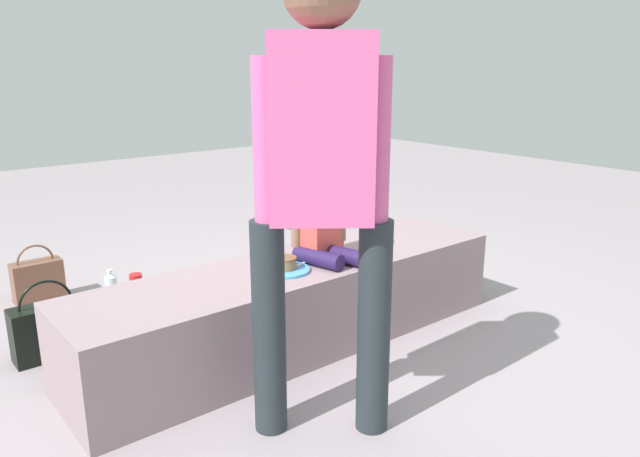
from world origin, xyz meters
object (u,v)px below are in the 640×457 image
child_seated (321,215)px  party_cup_red (136,283)px  adult_standing (322,161)px  handbag_black_leather (49,329)px  gift_bag (369,253)px  water_bottle_near_gift (111,288)px  cake_box_white (160,301)px  handbag_brown_canvas (38,280)px  cake_plate (285,266)px

child_seated → party_cup_red: size_ratio=4.34×
adult_standing → handbag_black_leather: size_ratio=4.47×
party_cup_red → gift_bag: bearing=-28.8°
adult_standing → party_cup_red: size_ratio=14.64×
water_bottle_near_gift → cake_box_white: 0.34m
party_cup_red → handbag_brown_canvas: size_ratio=0.34×
gift_bag → handbag_brown_canvas: (-1.68, 0.90, -0.04)m
adult_standing → gift_bag: (1.22, 1.04, -0.82)m
party_cup_red → handbag_black_leather: bearing=-140.1°
party_cup_red → handbag_black_leather: (-0.61, -0.51, 0.08)m
cake_plate → gift_bag: 1.13m
cake_plate → gift_bag: cake_plate is taller
cake_plate → child_seated: bearing=9.1°
cake_box_white → adult_standing: bearing=-89.5°
party_cup_red → cake_box_white: 0.37m
gift_bag → handbag_black_leather: bearing=175.1°
water_bottle_near_gift → handbag_brown_canvas: size_ratio=0.59×
gift_bag → cake_box_white: size_ratio=1.14×
handbag_black_leather → handbag_brown_canvas: bearing=79.0°
handbag_brown_canvas → cake_box_white: bearing=-53.2°
adult_standing → handbag_brown_canvas: 2.17m
child_seated → cake_box_white: bearing=122.9°
gift_bag → party_cup_red: (-1.22, 0.67, -0.10)m
adult_standing → party_cup_red: adult_standing is taller
party_cup_red → cake_box_white: size_ratio=0.35×
cake_box_white → gift_bag: bearing=-13.6°
party_cup_red → handbag_brown_canvas: (-0.47, 0.23, 0.06)m
cake_plate → party_cup_red: size_ratio=2.02×
gift_bag → party_cup_red: 1.39m
adult_standing → handbag_brown_canvas: bearing=103.4°
cake_box_white → party_cup_red: bearing=87.0°
gift_bag → party_cup_red: size_ratio=3.21×
adult_standing → cake_box_white: bearing=90.5°
cake_plate → cake_box_white: (-0.25, 0.79, -0.35)m
water_bottle_near_gift → handbag_brown_canvas: (-0.30, 0.29, 0.03)m
party_cup_red → handbag_black_leather: size_ratio=0.31×
cake_plate → handbag_brown_canvas: 1.59m
gift_bag → cake_box_white: 1.27m
water_bottle_near_gift → party_cup_red: water_bottle_near_gift is taller
cake_plate → handbag_black_leather: cake_plate is taller
gift_bag → handbag_brown_canvas: size_ratio=1.10×
adult_standing → handbag_black_leather: adult_standing is taller
adult_standing → cake_plate: bearing=66.3°
cake_plate → party_cup_red: cake_plate is taller
child_seated → cake_plate: size_ratio=2.16×
cake_plate → water_bottle_near_gift: size_ratio=1.17×
water_bottle_near_gift → handbag_black_leather: size_ratio=0.53×
cake_plate → cake_box_white: bearing=107.9°
party_cup_red → handbag_brown_canvas: handbag_brown_canvas is taller
cake_plate → handbag_brown_canvas: (-0.70, 1.39, -0.30)m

